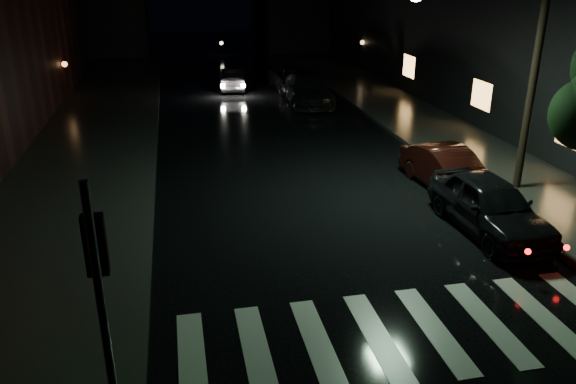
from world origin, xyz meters
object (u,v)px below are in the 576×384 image
parked_car_a (490,205)px  parked_car_c (307,89)px  parked_car_d (294,80)px  oncoming_car (233,79)px  parked_car_b (448,169)px

parked_car_a → parked_car_c: (-1.21, 16.34, 0.01)m
parked_car_a → parked_car_d: bearing=92.0°
parked_car_a → oncoming_car: parked_car_a is taller
parked_car_a → parked_car_c: 16.39m
parked_car_b → parked_car_c: bearing=91.1°
parked_car_b → oncoming_car: parked_car_b is taller
parked_car_b → parked_car_c: (-1.58, 13.18, 0.09)m
parked_car_a → parked_car_c: parked_car_c is taller
parked_car_b → parked_car_c: size_ratio=0.78×
parked_car_b → parked_car_a: bearing=-102.3°
parked_car_b → parked_car_d: (-1.58, 16.40, 0.03)m
parked_car_c → parked_car_d: size_ratio=1.04×
parked_car_b → oncoming_car: (-5.03, 17.76, -0.05)m
parked_car_c → oncoming_car: size_ratio=1.38×
parked_car_c → oncoming_car: parked_car_c is taller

